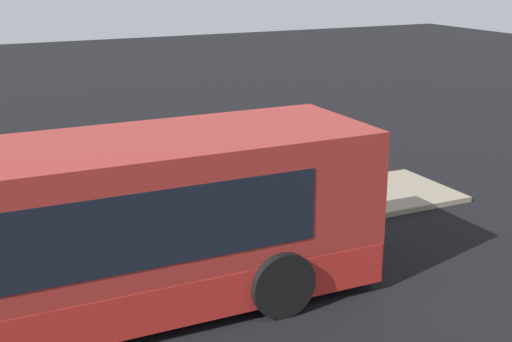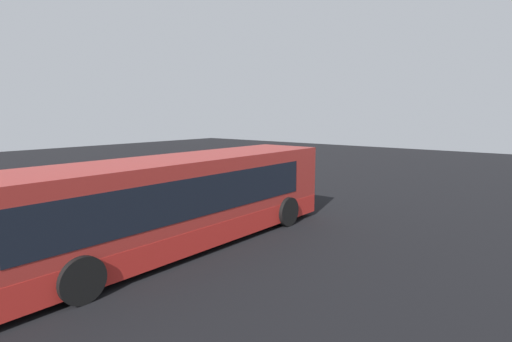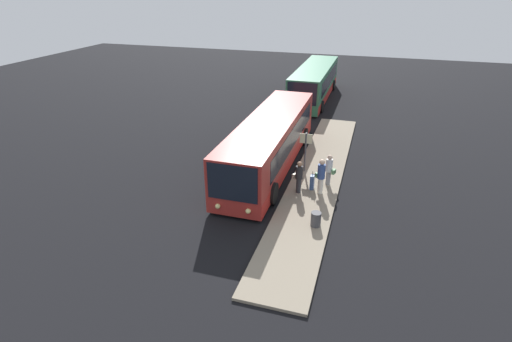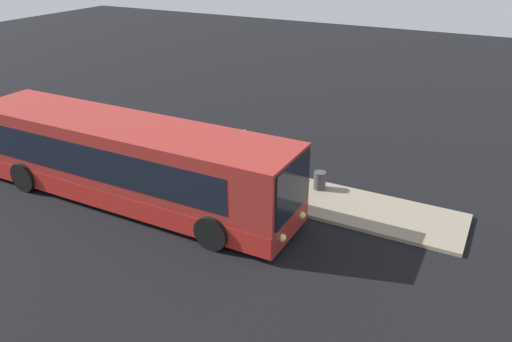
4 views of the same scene
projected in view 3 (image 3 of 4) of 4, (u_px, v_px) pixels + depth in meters
The scene contains 10 objects.
ground at pixel (266, 171), 22.47m from camera, with size 80.00×80.00×0.00m, color black.
platform at pixel (317, 177), 21.68m from camera, with size 20.00×2.57×0.13m.
bus_lead at pixel (270, 142), 22.64m from camera, with size 12.48×2.90×2.84m.
bus_second at pixel (314, 83), 35.62m from camera, with size 11.79×2.90×2.87m.
passenger_boarding at pixel (321, 175), 19.52m from camera, with size 0.62×0.60×1.84m.
passenger_waiting at pixel (329, 169), 20.38m from camera, with size 0.44×0.58×1.67m.
passenger_with_bags at pixel (299, 176), 19.65m from camera, with size 0.53×0.61×1.68m.
suitcase at pixel (312, 182), 20.20m from camera, with size 0.34×0.19×1.00m.
sign_post at pixel (306, 147), 21.65m from camera, with size 0.10×0.67×2.24m.
trash_bin at pixel (316, 219), 17.18m from camera, with size 0.44×0.44×0.65m.
Camera 3 is at (19.52, 5.37, 9.77)m, focal length 28.00 mm.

